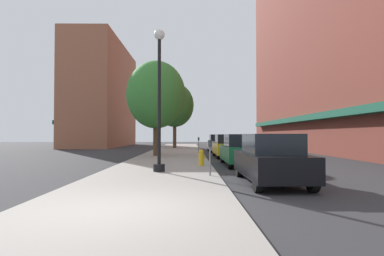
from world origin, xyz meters
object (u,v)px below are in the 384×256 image
parking_meter_far (210,153)px  tree_near (175,105)px  car_black (270,159)px  car_yellow (227,146)px  fire_hydrant (201,157)px  car_green (241,150)px  lamppost (159,97)px  car_white (218,143)px  parking_meter_near (199,143)px  tree_mid (156,95)px

parking_meter_far → tree_near: size_ratio=0.17×
parking_meter_far → car_black: size_ratio=0.30×
parking_meter_far → car_yellow: 10.74m
tree_near → car_yellow: tree_near is taller
fire_hydrant → car_black: car_black is taller
car_green → parking_meter_far: bearing=-113.8°
lamppost → car_white: size_ratio=1.37×
fire_hydrant → parking_meter_near: 10.24m
lamppost → parking_meter_far: 3.27m
fire_hydrant → car_green: bearing=27.4°
fire_hydrant → car_white: bearing=81.2°
car_black → car_green: size_ratio=1.00×
lamppost → fire_hydrant: size_ratio=7.47×
fire_hydrant → tree_mid: size_ratio=0.11×
fire_hydrant → car_black: 5.20m
car_yellow → lamppost: bearing=-113.2°
parking_meter_near → car_green: 9.33m
tree_near → car_yellow: size_ratio=1.76×
fire_hydrant → car_green: 2.42m
fire_hydrant → car_white: 13.94m
lamppost → car_green: 5.79m
lamppost → car_white: bearing=76.2°
tree_near → car_yellow: bearing=-71.8°
tree_near → car_yellow: (4.44, -13.53, -4.28)m
tree_mid → car_black: 13.49m
car_green → car_yellow: same height
lamppost → tree_near: 22.92m
fire_hydrant → car_yellow: size_ratio=0.18×
parking_meter_far → tree_near: bearing=95.9°
fire_hydrant → car_yellow: bearing=72.9°
tree_mid → car_white: (5.15, 6.62, -3.73)m
fire_hydrant → car_white: size_ratio=0.18×
fire_hydrant → car_white: car_white is taller
lamppost → fire_hydrant: bearing=52.1°
fire_hydrant → car_black: (2.13, -4.74, 0.29)m
tree_mid → car_white: bearing=52.1°
parking_meter_near → car_black: size_ratio=0.30×
car_black → fire_hydrant: bearing=114.7°
car_black → car_white: bearing=90.4°
parking_meter_far → car_white: 17.50m
car_black → lamppost: bearing=149.4°
tree_near → car_white: (4.44, -6.71, -4.28)m
car_black → car_green: same height
fire_hydrant → car_yellow: (2.13, 6.95, 0.29)m
car_black → car_yellow: same height
fire_hydrant → car_green: (2.13, 1.11, 0.29)m
parking_meter_near → tree_mid: tree_mid is taller
car_yellow → parking_meter_near: bearing=120.6°
parking_meter_near → tree_near: size_ratio=0.17×
lamppost → parking_meter_near: bearing=80.9°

